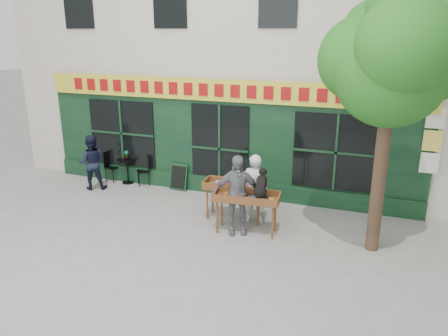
{
  "coord_description": "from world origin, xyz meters",
  "views": [
    {
      "loc": [
        4.25,
        -8.83,
        4.53
      ],
      "look_at": [
        0.8,
        0.5,
        1.4
      ],
      "focal_mm": 35.0,
      "sensor_mm": 36.0,
      "label": 1
    }
  ],
  "objects": [
    {
      "name": "man_left",
      "position": [
        -3.72,
        1.41,
        0.82
      ],
      "size": [
        1.0,
        0.92,
        1.65
      ],
      "primitive_type": "imported",
      "rotation": [
        0.0,
        0.0,
        3.62
      ],
      "color": "black",
      "rests_on": "ground"
    },
    {
      "name": "ground",
      "position": [
        0.0,
        0.0,
        0.0
      ],
      "size": [
        80.0,
        80.0,
        0.0
      ],
      "primitive_type": "plane",
      "color": "slate",
      "rests_on": "ground"
    },
    {
      "name": "dog",
      "position": [
        1.83,
        0.1,
        1.29
      ],
      "size": [
        0.4,
        0.63,
        0.6
      ],
      "primitive_type": null,
      "rotation": [
        0.0,
        0.0,
        0.11
      ],
      "color": "black",
      "rests_on": "book_cart_center"
    },
    {
      "name": "street_tree",
      "position": [
        4.34,
        0.36,
        4.11
      ],
      "size": [
        3.05,
        2.9,
        5.6
      ],
      "color": "#382619",
      "rests_on": "ground"
    },
    {
      "name": "bistro_chair_right",
      "position": [
        -2.4,
        2.25,
        0.56
      ],
      "size": [
        0.51,
        0.51,
        0.95
      ],
      "rotation": [
        0.0,
        0.0,
        -0.92
      ],
      "color": "black",
      "rests_on": "ground"
    },
    {
      "name": "building",
      "position": [
        0.0,
        5.97,
        4.97
      ],
      "size": [
        14.0,
        7.26,
        10.0
      ],
      "color": "beige",
      "rests_on": "ground"
    },
    {
      "name": "bistro_table",
      "position": [
        -3.02,
        2.2,
        0.54
      ],
      "size": [
        0.6,
        0.6,
        0.76
      ],
      "color": "black",
      "rests_on": "ground"
    },
    {
      "name": "book_cart_center",
      "position": [
        1.48,
        0.15,
        0.82
      ],
      "size": [
        1.56,
        0.78,
        0.99
      ],
      "rotation": [
        0.0,
        0.0,
        0.11
      ],
      "color": "brown",
      "rests_on": "ground"
    },
    {
      "name": "bistro_chair_left",
      "position": [
        -3.66,
        2.21,
        0.56
      ],
      "size": [
        0.41,
        0.41,
        0.95
      ],
      "rotation": [
        0.0,
        0.0,
        1.43
      ],
      "color": "black",
      "rests_on": "ground"
    },
    {
      "name": "potted_plant",
      "position": [
        -3.02,
        2.2,
        0.91
      ],
      "size": [
        0.16,
        0.12,
        0.28
      ],
      "primitive_type": "imported",
      "rotation": [
        0.0,
        0.0,
        0.12
      ],
      "color": "gray",
      "rests_on": "bistro_table"
    },
    {
      "name": "man_right",
      "position": [
        1.28,
        0.04,
        0.95
      ],
      "size": [
        1.2,
        0.88,
        1.89
      ],
      "primitive_type": "imported",
      "rotation": [
        0.0,
        0.0,
        0.43
      ],
      "color": "slate",
      "rests_on": "ground"
    },
    {
      "name": "book_cart_right",
      "position": [
        0.98,
        0.79,
        0.82
      ],
      "size": [
        1.55,
        0.74,
        0.99
      ],
      "rotation": [
        0.0,
        0.0,
        0.08
      ],
      "color": "brown",
      "rests_on": "ground"
    },
    {
      "name": "woman",
      "position": [
        1.48,
        0.8,
        0.87
      ],
      "size": [
        0.67,
        0.48,
        1.73
      ],
      "primitive_type": "imported",
      "rotation": [
        0.0,
        0.0,
        3.25
      ],
      "color": "silver",
      "rests_on": "ground"
    },
    {
      "name": "chalkboard",
      "position": [
        -1.28,
        2.19,
        0.4
      ],
      "size": [
        0.57,
        0.24,
        0.79
      ],
      "rotation": [
        0.0,
        0.0,
        -0.08
      ],
      "color": "black",
      "rests_on": "ground"
    }
  ]
}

